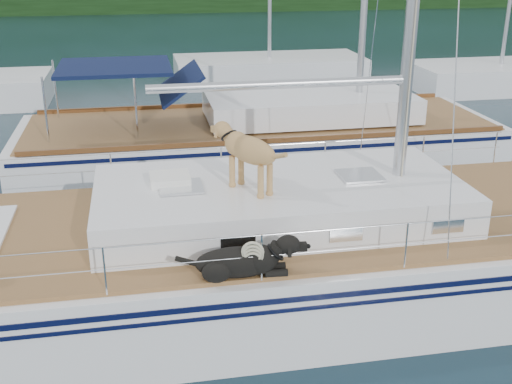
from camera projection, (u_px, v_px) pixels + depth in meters
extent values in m
plane|color=black|center=(226.00, 298.00, 9.64)|extent=(120.00, 120.00, 0.00)
cube|color=#595147|center=(145.00, 3.00, 51.79)|extent=(92.00, 1.00, 1.20)
cube|color=white|center=(225.00, 268.00, 9.46)|extent=(12.00, 3.80, 1.40)
cube|color=olive|center=(224.00, 223.00, 9.20)|extent=(11.52, 3.50, 0.06)
cube|color=white|center=(279.00, 200.00, 9.23)|extent=(5.20, 2.50, 0.55)
cylinder|color=silver|center=(281.00, 84.00, 8.62)|extent=(3.60, 0.12, 0.12)
cylinder|color=silver|center=(245.00, 237.00, 7.38)|extent=(10.56, 0.01, 0.01)
cylinder|color=silver|center=(209.00, 149.00, 10.59)|extent=(10.56, 0.01, 0.01)
cube|color=blue|center=(171.00, 186.00, 10.47)|extent=(0.77, 0.59, 0.05)
cube|color=white|center=(170.00, 179.00, 9.01)|extent=(0.56, 0.47, 0.14)
torus|color=beige|center=(253.00, 252.00, 7.46)|extent=(0.35, 0.17, 0.33)
cube|color=white|center=(259.00, 149.00, 15.16)|extent=(11.00, 3.50, 1.30)
cube|color=olive|center=(259.00, 123.00, 14.93)|extent=(10.56, 3.29, 0.06)
cube|color=white|center=(310.00, 106.00, 15.01)|extent=(4.80, 2.30, 0.55)
cube|color=#0D1837|center=(114.00, 67.00, 13.87)|extent=(2.40, 2.30, 0.08)
cube|color=white|center=(269.00, 71.00, 24.86)|extent=(7.20, 3.00, 1.10)
cube|color=white|center=(499.00, 79.00, 23.49)|extent=(6.40, 3.00, 1.10)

